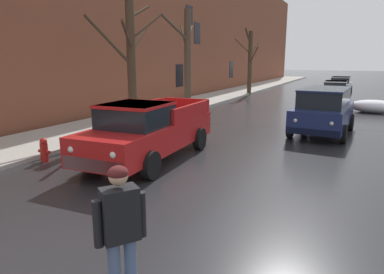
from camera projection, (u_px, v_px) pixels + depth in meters
left_sidewalk_slab at (186, 105)px, 22.51m from camera, size 3.33×80.00×0.13m
brick_townhouse_facade at (155, 13)px, 22.19m from camera, size 0.63×80.00×11.63m
snow_bank_near_corner_left at (133, 125)px, 14.28m from camera, size 1.87×1.30×0.57m
snow_bank_along_left_kerb at (373, 106)px, 19.47m from camera, size 2.60×1.28×0.71m
snow_bank_mid_block_left at (171, 113)px, 16.99m from camera, size 2.19×1.16×0.74m
bare_tree_second_along_sidewalk at (131, 60)px, 14.20m from camera, size 1.96×3.92×5.33m
bare_tree_mid_block at (187, 59)px, 18.69m from camera, size 1.39×4.53×5.49m
bare_tree_far_down_block at (250, 61)px, 28.85m from camera, size 2.74×3.08×5.36m
pickup_truck_red_approaching_near_lane at (148, 131)px, 10.19m from camera, size 2.26×5.45×1.76m
suv_darkblue_parked_kerbside_close at (324, 109)px, 13.79m from camera, size 2.24×4.47×1.82m
sedan_maroon_parked_kerbside_mid at (333, 100)px, 19.02m from camera, size 2.07×4.49×1.42m
sedan_white_parked_far_down_block at (335, 90)px, 24.89m from camera, size 1.93×4.15×1.42m
sedan_silver_queued_behind_truck at (340, 85)px, 30.66m from camera, size 1.92×4.17×1.42m
pedestrian_with_coffee at (121, 226)px, 4.05m from camera, size 0.46×0.58×1.76m
fire_hydrant at (44, 150)px, 10.12m from camera, size 0.42×0.22×0.71m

